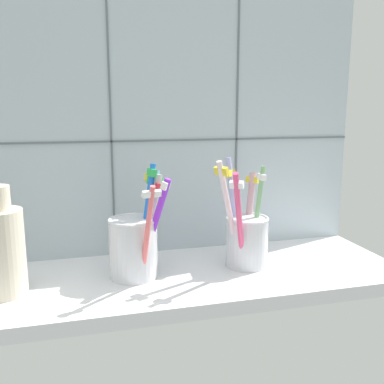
% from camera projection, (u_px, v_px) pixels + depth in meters
% --- Properties ---
extents(counter_slab, '(0.64, 0.22, 0.02)m').
position_uv_depth(counter_slab, '(193.00, 278.00, 0.65)').
color(counter_slab, silver).
rests_on(counter_slab, ground).
extents(tile_wall_back, '(0.64, 0.02, 0.45)m').
position_uv_depth(tile_wall_back, '(175.00, 131.00, 0.72)').
color(tile_wall_back, '#B2C1CC').
rests_on(tile_wall_back, ground).
extents(toothbrush_cup_left, '(0.09, 0.13, 0.17)m').
position_uv_depth(toothbrush_cup_left, '(136.00, 242.00, 0.62)').
color(toothbrush_cup_left, silver).
rests_on(toothbrush_cup_left, counter_slab).
extents(toothbrush_cup_right, '(0.10, 0.11, 0.17)m').
position_uv_depth(toothbrush_cup_right, '(246.00, 236.00, 0.67)').
color(toothbrush_cup_right, silver).
rests_on(toothbrush_cup_right, counter_slab).
extents(ceramic_vase, '(0.06, 0.06, 0.15)m').
position_uv_depth(ceramic_vase, '(1.00, 249.00, 0.56)').
color(ceramic_vase, beige).
rests_on(ceramic_vase, counter_slab).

